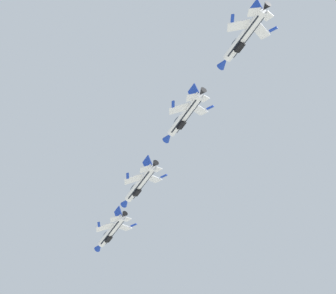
{
  "coord_description": "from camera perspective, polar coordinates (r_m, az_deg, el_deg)",
  "views": [
    {
      "loc": [
        0.96,
        -2.79,
        1.88
      ],
      "look_at": [
        -0.22,
        96.16,
        100.17
      ],
      "focal_mm": 70.55,
      "sensor_mm": 36.0,
      "label": 1
    }
  ],
  "objects": [
    {
      "name": "fighter_jet_lead",
      "position": [
        159.45,
        -4.95,
        -7.29
      ],
      "size": [
        10.85,
        14.62,
        4.81
      ],
      "rotation": [
        0.0,
        -0.34,
        0.51
      ],
      "color": "white"
    },
    {
      "name": "fighter_jet_left_wing",
      "position": [
        144.5,
        -2.48,
        -3.22
      ],
      "size": [
        10.76,
        14.62,
        5.03
      ],
      "rotation": [
        0.0,
        -0.4,
        0.51
      ],
      "color": "white"
    },
    {
      "name": "fighter_jet_right_wing",
      "position": [
        134.48,
        1.42,
        2.73
      ],
      "size": [
        10.77,
        14.62,
        5.02
      ],
      "rotation": [
        0.0,
        -0.39,
        0.51
      ],
      "color": "white"
    },
    {
      "name": "fighter_jet_left_outer",
      "position": [
        121.91,
        6.55,
        9.49
      ],
      "size": [
        10.89,
        14.62,
        4.67
      ],
      "rotation": [
        0.0,
        -0.3,
        0.51
      ],
      "color": "white"
    }
  ]
}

